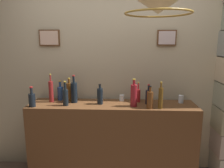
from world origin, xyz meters
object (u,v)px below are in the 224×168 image
at_px(liquor_bottle_port, 148,97).
at_px(liquor_bottle_scotch, 69,92).
at_px(glass_tumbler_highball, 122,98).
at_px(liquor_bottle_tequila, 134,95).
at_px(liquor_bottle_rye, 138,95).
at_px(liquor_bottle_mezcal, 100,96).
at_px(liquor_bottle_gin, 65,97).
at_px(liquor_bottle_sherry, 161,97).
at_px(glass_tumbler_rocks, 181,99).
at_px(liquor_bottle_rum, 51,91).
at_px(liquor_bottle_brandy, 60,93).
at_px(pendant_lamp, 158,3).
at_px(liquor_bottle_bourbon, 32,99).
at_px(liquor_bottle_whiskey, 74,92).
at_px(liquor_bottle_vermouth, 150,100).

height_order(liquor_bottle_port, liquor_bottle_scotch, liquor_bottle_scotch).
bearing_deg(glass_tumbler_highball, liquor_bottle_tequila, -58.47).
bearing_deg(glass_tumbler_highball, liquor_bottle_rye, -11.15).
relative_size(liquor_bottle_port, liquor_bottle_mezcal, 0.99).
bearing_deg(liquor_bottle_gin, liquor_bottle_sherry, -2.83).
distance_m(liquor_bottle_sherry, glass_tumbler_rocks, 0.37).
distance_m(liquor_bottle_port, liquor_bottle_rye, 0.14).
relative_size(liquor_bottle_rum, liquor_bottle_scotch, 1.19).
bearing_deg(liquor_bottle_tequila, liquor_bottle_gin, -179.38).
bearing_deg(liquor_bottle_brandy, pendant_lamp, -35.60).
distance_m(liquor_bottle_bourbon, glass_tumbler_highball, 1.05).
height_order(liquor_bottle_port, liquor_bottle_mezcal, liquor_bottle_mezcal).
height_order(liquor_bottle_mezcal, liquor_bottle_whiskey, liquor_bottle_whiskey).
bearing_deg(liquor_bottle_scotch, liquor_bottle_gin, -89.90).
height_order(liquor_bottle_port, liquor_bottle_rye, liquor_bottle_rye).
relative_size(liquor_bottle_whiskey, liquor_bottle_scotch, 1.15).
height_order(liquor_bottle_gin, liquor_bottle_mezcal, liquor_bottle_gin).
bearing_deg(liquor_bottle_rye, liquor_bottle_brandy, 177.53).
bearing_deg(liquor_bottle_mezcal, liquor_bottle_port, 2.77).
xyz_separation_m(liquor_bottle_rum, liquor_bottle_gin, (0.21, -0.14, -0.03)).
xyz_separation_m(glass_tumbler_rocks, glass_tumbler_highball, (-0.71, 0.05, -0.01)).
bearing_deg(liquor_bottle_rye, pendant_lamp, -83.00).
xyz_separation_m(liquor_bottle_bourbon, liquor_bottle_sherry, (1.43, 0.01, 0.04)).
bearing_deg(liquor_bottle_bourbon, glass_tumbler_rocks, 7.84).
xyz_separation_m(liquor_bottle_mezcal, liquor_bottle_whiskey, (-0.32, 0.05, 0.03)).
relative_size(liquor_bottle_rum, liquor_bottle_sherry, 1.15).
xyz_separation_m(liquor_bottle_bourbon, pendant_lamp, (1.29, -0.46, 0.94)).
distance_m(liquor_bottle_bourbon, liquor_bottle_vermouth, 1.32).
bearing_deg(liquor_bottle_gin, liquor_bottle_scotch, 90.10).
bearing_deg(liquor_bottle_port, glass_tumbler_rocks, 10.16).
bearing_deg(liquor_bottle_scotch, liquor_bottle_whiskey, -41.30).
bearing_deg(liquor_bottle_whiskey, glass_tumbler_rocks, 2.01).
bearing_deg(liquor_bottle_whiskey, liquor_bottle_port, -1.72).
relative_size(liquor_bottle_whiskey, liquor_bottle_tequila, 1.05).
distance_m(liquor_bottle_rye, liquor_bottle_tequila, 0.20).
bearing_deg(pendant_lamp, liquor_bottle_port, 87.72).
distance_m(liquor_bottle_mezcal, liquor_bottle_scotch, 0.41).
xyz_separation_m(liquor_bottle_sherry, liquor_bottle_tequila, (-0.29, 0.06, 0.01)).
bearing_deg(liquor_bottle_rye, liquor_bottle_mezcal, -166.30).
relative_size(liquor_bottle_sherry, glass_tumbler_highball, 4.11).
bearing_deg(liquor_bottle_tequila, liquor_bottle_port, 28.75).
relative_size(liquor_bottle_mezcal, liquor_bottle_brandy, 0.97).
height_order(liquor_bottle_rye, liquor_bottle_mezcal, liquor_bottle_rye).
height_order(liquor_bottle_vermouth, liquor_bottle_sherry, liquor_bottle_sherry).
bearing_deg(liquor_bottle_mezcal, liquor_bottle_gin, -168.69).
relative_size(liquor_bottle_rum, glass_tumbler_highball, 4.73).
distance_m(liquor_bottle_rum, pendant_lamp, 1.59).
height_order(liquor_bottle_bourbon, liquor_bottle_mezcal, liquor_bottle_mezcal).
height_order(liquor_bottle_rum, pendant_lamp, pendant_lamp).
xyz_separation_m(liquor_bottle_whiskey, liquor_bottle_scotch, (-0.07, 0.06, -0.01)).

